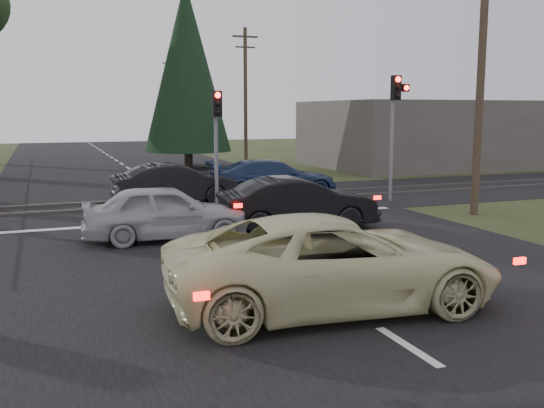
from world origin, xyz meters
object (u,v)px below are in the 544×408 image
dark_hatchback (298,204)px  blue_sedan (273,179)px  silver_car (166,212)px  utility_pole_near (481,69)px  cream_coupe (333,262)px  traffic_signal_right (395,113)px  traffic_signal_center (217,128)px  utility_pole_far (172,99)px  utility_pole_mid (245,92)px  dark_car_far (176,184)px

dark_hatchback → blue_sedan: size_ratio=0.88×
silver_car → blue_sedan: blue_sedan is taller
utility_pole_near → silver_car: utility_pole_near is taller
utility_pole_near → dark_hatchback: 7.61m
cream_coupe → dark_hatchback: (2.24, 6.75, -0.06)m
traffic_signal_right → utility_pole_near: bearing=-74.7°
traffic_signal_center → cream_coupe: bearing=-96.0°
utility_pole_far → blue_sedan: bearing=-96.4°
traffic_signal_center → utility_pole_near: bearing=-32.0°
traffic_signal_center → blue_sedan: traffic_signal_center is taller
utility_pole_far → blue_sedan: utility_pole_far is taller
utility_pole_near → blue_sedan: bearing=128.1°
utility_pole_mid → silver_car: (-10.33, -24.34, -3.98)m
utility_pole_mid → utility_pole_far: size_ratio=1.00×
utility_pole_near → silver_car: 11.08m
dark_hatchback → silver_car: 3.85m
traffic_signal_center → silver_car: 6.12m
traffic_signal_center → utility_pole_far: (7.50, 44.32, 1.92)m
dark_hatchback → utility_pole_far: bearing=-4.3°
utility_pole_mid → silver_car: size_ratio=2.07×
traffic_signal_center → dark_hatchback: traffic_signal_center is taller
utility_pole_mid → utility_pole_near: bearing=-90.0°
utility_pole_near → dark_car_far: (-8.79, 5.77, -3.98)m
utility_pole_far → dark_car_far: utility_pole_far is taller
utility_pole_mid → traffic_signal_center: bearing=-111.2°
blue_sedan → cream_coupe: bearing=168.8°
traffic_signal_right → silver_car: bearing=-157.9°
utility_pole_mid → blue_sedan: size_ratio=1.74×
cream_coupe → silver_car: cream_coupe is taller
traffic_signal_center → cream_coupe: size_ratio=0.70×
utility_pole_near → blue_sedan: utility_pole_near is taller
traffic_signal_right → blue_sedan: traffic_signal_right is taller
dark_hatchback → blue_sedan: (1.67, 6.39, -0.00)m
traffic_signal_center → blue_sedan: (2.69, 1.46, -2.06)m
cream_coupe → utility_pole_mid: bearing=-10.5°
cream_coupe → blue_sedan: 13.71m
traffic_signal_right → blue_sedan: bearing=145.4°
traffic_signal_right → dark_hatchback: bearing=-146.0°
utility_pole_mid → dark_car_far: size_ratio=1.98×
utility_pole_far → blue_sedan: size_ratio=1.74×
blue_sedan → silver_car: bearing=144.9°
traffic_signal_center → blue_sedan: 3.69m
dark_hatchback → dark_car_far: size_ratio=1.00×
silver_car → dark_hatchback: bearing=-84.3°
blue_sedan → traffic_signal_right: bearing=-119.2°
dark_hatchback → dark_car_far: bearing=24.1°
silver_car → utility_pole_far: bearing=-7.4°
silver_car → dark_car_far: 6.30m
utility_pole_near → cream_coupe: (-8.73, -7.00, -3.92)m
silver_car → blue_sedan: bearing=-36.0°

